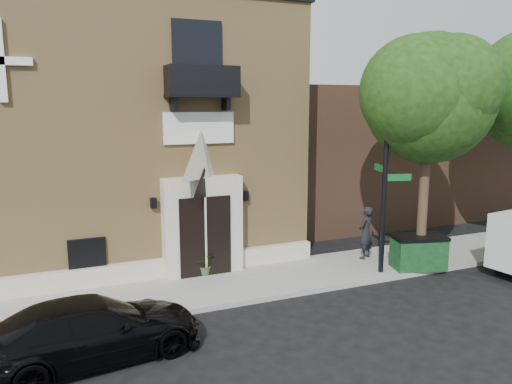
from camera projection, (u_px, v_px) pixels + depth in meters
ground at (265, 302)px, 14.42m from camera, size 120.00×120.00×0.00m
sidewalk at (274, 279)px, 16.15m from camera, size 42.00×3.00×0.15m
church at (114, 130)px, 19.65m from camera, size 12.20×11.01×9.30m
neighbour_building at (401, 150)px, 26.63m from camera, size 18.00×8.00×6.40m
street_tree_left at (432, 97)px, 16.02m from camera, size 4.97×4.38×7.77m
black_sedan at (93, 330)px, 11.09m from camera, size 5.12×2.65×1.42m
street_sign at (385, 180)px, 16.06m from camera, size 0.95×1.12×6.12m
fire_hydrant at (442, 253)px, 17.36m from camera, size 0.42×0.34×0.74m
dumpster at (419, 252)px, 16.86m from camera, size 1.93×1.40×1.14m
planter at (205, 264)px, 16.25m from camera, size 0.67×0.59×0.71m
pedestrian_near at (366, 233)px, 17.87m from camera, size 0.83×0.74×1.90m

